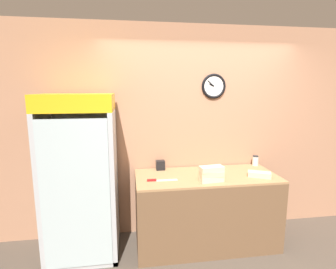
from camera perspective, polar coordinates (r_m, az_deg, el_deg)
wall_back at (r=3.49m, az=6.63°, el=0.70°), size 5.20×0.09×2.70m
prep_counter at (r=3.39m, az=8.17°, el=-15.86°), size 1.69×0.73×0.89m
beverage_cooler at (r=3.17m, az=-18.37°, el=-6.90°), size 0.79×0.68×1.86m
sandwich_stack_bottom at (r=3.01m, az=9.40°, el=-9.50°), size 0.28×0.15×0.06m
sandwich_stack_middle at (r=3.00m, az=9.44°, el=-8.45°), size 0.27×0.14×0.06m
sandwich_stack_top at (r=2.98m, az=9.47°, el=-7.39°), size 0.28×0.15×0.06m
sandwich_flat_left at (r=3.30m, az=19.26°, el=-8.20°), size 0.28×0.21×0.06m
chefs_knife at (r=3.00m, az=-2.18°, el=-9.90°), size 0.35×0.04×0.02m
condiment_jar at (r=3.75m, az=18.47°, el=-5.40°), size 0.08×0.08×0.13m
napkin_dispenser at (r=3.37m, az=-1.67°, el=-6.69°), size 0.11×0.09×0.12m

